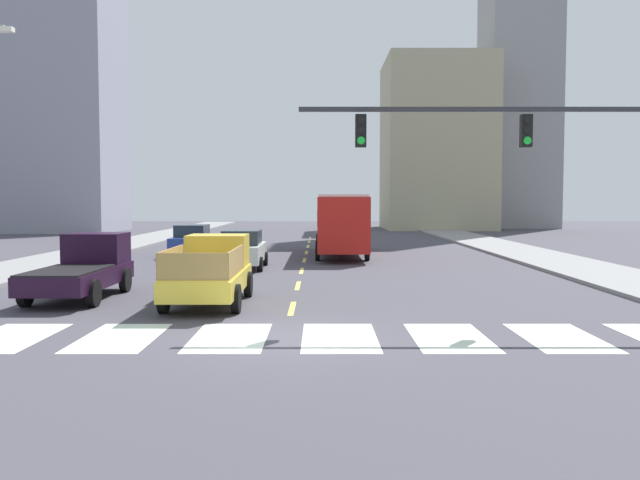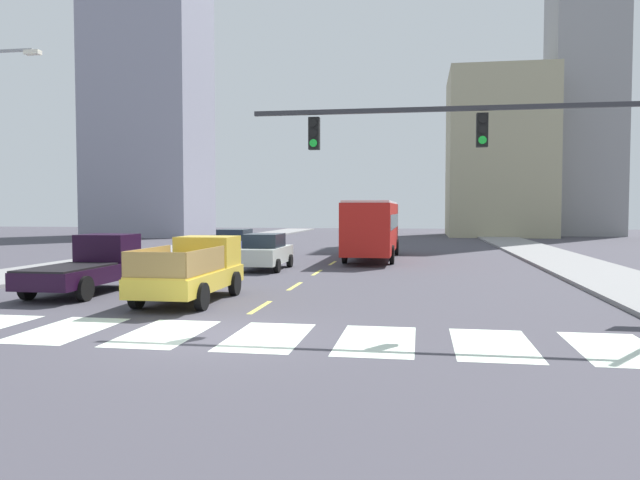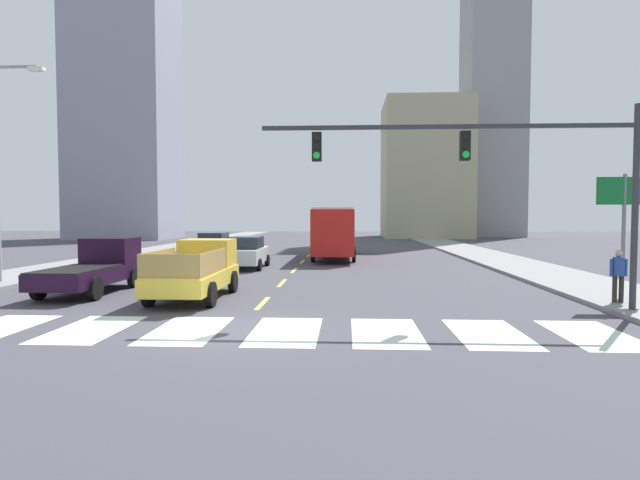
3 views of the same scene
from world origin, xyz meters
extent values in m
plane|color=#413F48|center=(0.00, 0.00, 0.00)|extent=(160.00, 160.00, 0.00)
cube|color=gray|center=(12.29, 18.00, 0.07)|extent=(3.93, 110.00, 0.15)
cube|color=gray|center=(-12.29, 18.00, 0.07)|extent=(3.93, 110.00, 0.15)
cube|color=silver|center=(-6.14, 0.00, 0.00)|extent=(1.66, 3.22, 0.01)
cube|color=silver|center=(-3.68, 0.00, 0.00)|extent=(1.66, 3.22, 0.01)
cube|color=silver|center=(-1.23, 0.00, 0.00)|extent=(1.66, 3.22, 0.01)
cube|color=silver|center=(1.23, 0.00, 0.00)|extent=(1.66, 3.22, 0.01)
cube|color=silver|center=(3.68, 0.00, 0.00)|extent=(1.66, 3.22, 0.01)
cube|color=silver|center=(6.14, 0.00, 0.00)|extent=(1.66, 3.22, 0.01)
cube|color=#D3CC52|center=(0.00, 4.00, 0.00)|extent=(0.16, 2.40, 0.01)
cube|color=#D3CC52|center=(0.00, 9.00, 0.00)|extent=(0.16, 2.40, 0.01)
cube|color=#D3CC52|center=(0.00, 14.00, 0.00)|extent=(0.16, 2.40, 0.01)
cube|color=#D3CC52|center=(0.00, 19.00, 0.00)|extent=(0.16, 2.40, 0.01)
cube|color=#D3CC52|center=(0.00, 24.00, 0.00)|extent=(0.16, 2.40, 0.01)
cube|color=#D3CC52|center=(0.00, 29.00, 0.00)|extent=(0.16, 2.40, 0.01)
cube|color=#D3CC52|center=(0.00, 34.00, 0.00)|extent=(0.16, 2.40, 0.01)
cube|color=#D3CC52|center=(0.00, 39.00, 0.00)|extent=(0.16, 2.40, 0.01)
cube|color=gold|center=(-2.46, 4.73, 0.68)|extent=(1.96, 5.20, 0.56)
cube|color=gold|center=(-2.46, 6.43, 1.46)|extent=(1.84, 1.60, 1.00)
cube|color=#19232D|center=(-2.46, 6.87, 1.64)|extent=(1.72, 0.08, 0.56)
cube|color=gold|center=(-2.46, 3.78, 0.99)|extent=(1.84, 3.30, 0.06)
cylinder|color=black|center=(-3.44, 6.29, 0.40)|extent=(0.22, 0.80, 0.80)
cylinder|color=black|center=(-1.48, 6.29, 0.40)|extent=(0.22, 0.80, 0.80)
cylinder|color=black|center=(-3.44, 3.17, 0.40)|extent=(0.22, 0.80, 0.80)
cylinder|color=black|center=(-1.48, 3.17, 0.40)|extent=(0.22, 0.80, 0.80)
cube|color=olive|center=(-3.36, 3.78, 1.37)|extent=(0.06, 3.17, 0.70)
cube|color=olive|center=(-1.56, 3.78, 1.37)|extent=(0.06, 3.17, 0.70)
cube|color=olive|center=(-2.46, 2.19, 1.37)|extent=(1.80, 0.06, 0.70)
cube|color=black|center=(-6.67, 5.79, 0.68)|extent=(1.96, 5.20, 0.56)
cube|color=black|center=(-6.67, 7.49, 1.46)|extent=(1.84, 1.60, 1.00)
cube|color=#19232D|center=(-6.67, 7.93, 1.64)|extent=(1.72, 0.08, 0.56)
cube|color=black|center=(-6.67, 4.84, 0.99)|extent=(1.84, 3.30, 0.06)
cylinder|color=black|center=(-7.65, 7.35, 0.40)|extent=(0.22, 0.80, 0.80)
cylinder|color=black|center=(-5.69, 7.35, 0.40)|extent=(0.22, 0.80, 0.80)
cylinder|color=black|center=(-7.65, 4.23, 0.40)|extent=(0.22, 0.80, 0.80)
cylinder|color=black|center=(-5.69, 4.23, 0.40)|extent=(0.22, 0.80, 0.80)
cube|color=red|center=(1.92, 21.83, 1.85)|extent=(2.50, 10.80, 2.70)
cube|color=#19232D|center=(1.92, 21.83, 2.20)|extent=(2.52, 9.94, 0.80)
cube|color=silver|center=(1.92, 21.83, 3.26)|extent=(2.40, 10.37, 0.12)
cylinder|color=black|center=(0.67, 25.18, 0.50)|extent=(0.22, 1.00, 1.00)
cylinder|color=black|center=(3.17, 25.18, 0.50)|extent=(0.22, 1.00, 1.00)
cylinder|color=black|center=(0.67, 18.86, 0.50)|extent=(0.22, 1.00, 1.00)
cylinder|color=black|center=(3.17, 18.86, 0.50)|extent=(0.22, 1.00, 1.00)
cube|color=navy|center=(-6.11, 21.38, 0.70)|extent=(1.80, 4.40, 0.76)
cube|color=#1E2833|center=(-6.11, 21.23, 1.40)|extent=(1.58, 2.11, 0.64)
cylinder|color=black|center=(-7.01, 22.74, 0.32)|extent=(0.22, 0.64, 0.64)
cylinder|color=black|center=(-5.21, 22.74, 0.32)|extent=(0.22, 0.64, 0.64)
cylinder|color=black|center=(-7.01, 20.01, 0.32)|extent=(0.22, 0.64, 0.64)
cylinder|color=black|center=(-5.21, 20.01, 0.32)|extent=(0.22, 0.64, 0.64)
cube|color=silver|center=(-2.67, 14.99, 0.70)|extent=(1.80, 4.40, 0.76)
cube|color=#1E2833|center=(-2.67, 14.84, 1.40)|extent=(1.58, 2.11, 0.64)
cylinder|color=black|center=(-3.57, 16.35, 0.32)|extent=(0.22, 0.64, 0.64)
cylinder|color=black|center=(-1.77, 16.35, 0.32)|extent=(0.22, 0.64, 0.64)
cylinder|color=black|center=(-3.57, 13.62, 0.32)|extent=(0.22, 0.64, 0.64)
cylinder|color=black|center=(-1.77, 13.62, 0.32)|extent=(0.22, 0.64, 0.64)
cube|color=#2D2D33|center=(5.58, 2.63, 5.40)|extent=(10.68, 0.12, 0.12)
cube|color=black|center=(6.12, 2.63, 4.85)|extent=(0.28, 0.24, 0.84)
cylinder|color=black|center=(6.12, 2.50, 5.11)|extent=(0.20, 0.04, 0.20)
cylinder|color=black|center=(6.12, 2.50, 4.85)|extent=(0.20, 0.04, 0.20)
cylinder|color=green|center=(6.12, 2.50, 4.59)|extent=(0.20, 0.04, 0.20)
cube|color=black|center=(1.84, 2.63, 4.85)|extent=(0.28, 0.24, 0.84)
cylinder|color=black|center=(1.84, 2.50, 5.11)|extent=(0.20, 0.04, 0.20)
cylinder|color=black|center=(1.84, 2.50, 4.85)|extent=(0.20, 0.04, 0.20)
cylinder|color=green|center=(1.84, 2.50, 4.59)|extent=(0.20, 0.04, 0.20)
cube|color=silver|center=(-9.67, 7.74, 8.70)|extent=(0.60, 0.28, 0.16)
cube|color=gray|center=(22.55, 59.31, 22.64)|extent=(7.42, 7.83, 45.28)
cube|color=gray|center=(-24.40, 49.51, 16.20)|extent=(11.47, 9.69, 32.40)
cube|color=tan|center=(12.93, 55.52, 8.75)|extent=(10.76, 11.42, 17.49)
camera|label=1|loc=(0.79, -14.77, 3.08)|focal=37.57mm
camera|label=2|loc=(4.60, -13.23, 2.86)|focal=34.30mm
camera|label=3|loc=(2.72, -12.40, 2.84)|focal=28.77mm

